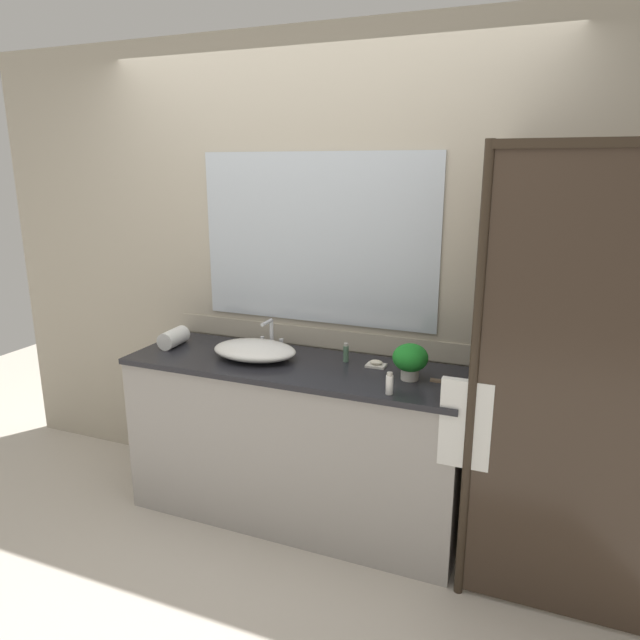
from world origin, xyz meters
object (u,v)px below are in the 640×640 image
at_px(rolled_towel_near_edge, 174,338).
at_px(potted_plant, 410,359).
at_px(sink_basin, 254,350).
at_px(amenity_bottle_shampoo, 389,384).
at_px(faucet, 271,339).
at_px(soap_dish, 376,364).
at_px(amenity_bottle_conditioner, 346,353).

bearing_deg(rolled_towel_near_edge, potted_plant, -0.50).
xyz_separation_m(sink_basin, amenity_bottle_shampoo, (0.81, -0.22, 0.00)).
height_order(potted_plant, amenity_bottle_shampoo, potted_plant).
bearing_deg(potted_plant, sink_basin, -179.77).
xyz_separation_m(sink_basin, faucet, (0.00, 0.20, 0.01)).
xyz_separation_m(soap_dish, amenity_bottle_shampoo, (0.16, -0.33, 0.03)).
xyz_separation_m(soap_dish, rolled_towel_near_edge, (-1.18, -0.10, 0.04)).
bearing_deg(amenity_bottle_shampoo, amenity_bottle_conditioner, 133.71).
relative_size(sink_basin, faucet, 2.70).
height_order(potted_plant, soap_dish, potted_plant).
bearing_deg(faucet, amenity_bottle_conditioner, -7.65).
distance_m(sink_basin, soap_dish, 0.66).
xyz_separation_m(potted_plant, rolled_towel_near_edge, (-1.38, 0.01, -0.05)).
bearing_deg(potted_plant, amenity_bottle_conditioner, 161.03).
bearing_deg(potted_plant, faucet, 167.22).
bearing_deg(amenity_bottle_shampoo, faucet, 152.90).
xyz_separation_m(sink_basin, rolled_towel_near_edge, (-0.53, 0.02, 0.01)).
bearing_deg(faucet, amenity_bottle_shampoo, -27.10).
height_order(faucet, amenity_bottle_conditioner, faucet).
distance_m(faucet, potted_plant, 0.87).
bearing_deg(amenity_bottle_conditioner, faucet, 172.35).
relative_size(sink_basin, amenity_bottle_shampoo, 4.48).
bearing_deg(faucet, rolled_towel_near_edge, -161.23).
bearing_deg(sink_basin, amenity_bottle_shampoo, -15.08).
bearing_deg(soap_dish, faucet, 172.95).
distance_m(sink_basin, rolled_towel_near_edge, 0.53).
distance_m(potted_plant, amenity_bottle_shampoo, 0.23).
bearing_deg(soap_dish, amenity_bottle_shampoo, -63.91).
bearing_deg(potted_plant, rolled_towel_near_edge, 179.50).
distance_m(sink_basin, faucet, 0.20).
height_order(potted_plant, rolled_towel_near_edge, potted_plant).
relative_size(soap_dish, amenity_bottle_shampoo, 0.97).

